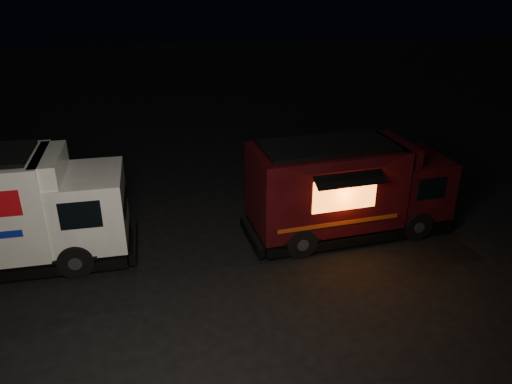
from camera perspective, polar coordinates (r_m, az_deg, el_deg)
name	(u,v)px	position (r m, az deg, el deg)	size (l,w,h in m)	color
ground	(199,298)	(11.74, -6.51, -11.96)	(80.00, 80.00, 0.00)	black
red_truck	(350,188)	(13.99, 10.68, 0.50)	(5.79, 2.13, 2.69)	#3C0B0D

